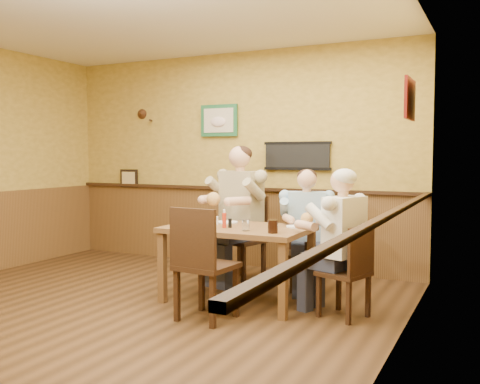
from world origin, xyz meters
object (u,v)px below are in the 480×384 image
object	(u,v)px
diner_blue_polo	(306,236)
salt_shaker	(217,220)
cola_tumbler	(273,227)
dining_table	(238,236)
chair_near_side	(207,263)
chair_back_left	(241,239)
diner_tan_shirt	(241,221)
hot_sauce_bottle	(224,219)
diner_white_elder	(344,251)
chair_back_right	(306,252)
water_glass_left	(193,221)
water_glass_mid	(246,225)
chair_right_end	(344,271)
pepper_shaker	(230,223)

from	to	relation	value
diner_blue_polo	salt_shaker	distance (m)	1.02
diner_blue_polo	cola_tumbler	size ratio (longest dim) A/B	9.76
dining_table	chair_near_side	size ratio (longest dim) A/B	1.39
chair_back_left	diner_tan_shirt	distance (m)	0.21
hot_sauce_bottle	diner_white_elder	bearing A→B (deg)	3.25
chair_back_right	salt_shaker	size ratio (longest dim) A/B	9.69
water_glass_left	water_glass_mid	size ratio (longest dim) A/B	1.11
diner_blue_polo	water_glass_mid	xyz separation A→B (m)	(-0.28, -0.94, 0.22)
dining_table	salt_shaker	size ratio (longest dim) A/B	16.46
chair_right_end	water_glass_mid	distance (m)	0.99
chair_near_side	diner_white_elder	xyz separation A→B (m)	(1.08, 0.59, 0.10)
chair_back_right	salt_shaker	bearing A→B (deg)	-157.19
diner_blue_polo	salt_shaker	world-z (taller)	diner_blue_polo
diner_tan_shirt	water_glass_left	size ratio (longest dim) A/B	11.84
diner_tan_shirt	diner_blue_polo	bearing A→B (deg)	8.22
water_glass_left	diner_blue_polo	bearing A→B (deg)	46.63
diner_white_elder	salt_shaker	distance (m)	1.38
diner_white_elder	water_glass_mid	world-z (taller)	diner_white_elder
diner_blue_polo	chair_near_side	bearing A→B (deg)	-127.80
chair_near_side	cola_tumbler	xyz separation A→B (m)	(0.47, 0.40, 0.30)
diner_tan_shirt	cola_tumbler	bearing A→B (deg)	-37.83
chair_right_end	pepper_shaker	world-z (taller)	chair_right_end
diner_blue_polo	diner_white_elder	world-z (taller)	diner_white_elder
chair_back_left	diner_tan_shirt	bearing A→B (deg)	0.00
water_glass_left	cola_tumbler	size ratio (longest dim) A/B	0.98
water_glass_mid	dining_table	bearing A→B (deg)	131.00
diner_tan_shirt	pepper_shaker	xyz separation A→B (m)	(0.31, -0.90, 0.09)
diner_tan_shirt	diner_white_elder	world-z (taller)	diner_tan_shirt
hot_sauce_bottle	pepper_shaker	xyz separation A→B (m)	(0.05, 0.03, -0.04)
diner_white_elder	chair_right_end	bearing A→B (deg)	180.00
chair_back_right	diner_blue_polo	world-z (taller)	diner_blue_polo
hot_sauce_bottle	pepper_shaker	world-z (taller)	hot_sauce_bottle
diner_blue_polo	diner_white_elder	bearing A→B (deg)	-70.99
water_glass_mid	pepper_shaker	size ratio (longest dim) A/B	1.19
chair_back_left	diner_white_elder	bearing A→B (deg)	-17.02
dining_table	diner_tan_shirt	world-z (taller)	diner_tan_shirt
chair_right_end	chair_back_left	bearing A→B (deg)	-102.36
chair_back_left	chair_near_side	xyz separation A→B (m)	(0.37, -1.46, 0.01)
diner_white_elder	dining_table	bearing A→B (deg)	-74.98
diner_blue_polo	chair_back_right	bearing A→B (deg)	0.00
chair_back_left	water_glass_mid	size ratio (longest dim) A/B	9.21
chair_back_right	cola_tumbler	world-z (taller)	cola_tumbler
water_glass_left	salt_shaker	world-z (taller)	water_glass_left
dining_table	chair_back_right	distance (m)	0.89
chair_back_right	cola_tumbler	xyz separation A→B (m)	(0.01, -0.97, 0.40)
dining_table	diner_tan_shirt	xyz separation A→B (m)	(-0.35, 0.80, 0.05)
chair_back_right	chair_near_side	world-z (taller)	chair_near_side
diner_blue_polo	chair_back_left	bearing A→B (deg)	154.83
dining_table	chair_near_side	bearing A→B (deg)	-88.28
chair_near_side	salt_shaker	size ratio (longest dim) A/B	11.88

